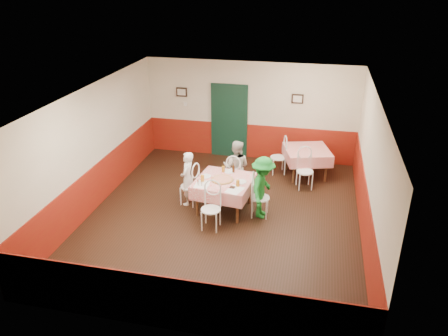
% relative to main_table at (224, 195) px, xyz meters
% --- Properties ---
extents(floor, '(7.00, 7.00, 0.00)m').
position_rel_main_table_xyz_m(floor, '(0.06, -0.30, -0.38)').
color(floor, black).
rests_on(floor, ground).
extents(ceiling, '(7.00, 7.00, 0.00)m').
position_rel_main_table_xyz_m(ceiling, '(0.06, -0.30, 2.42)').
color(ceiling, white).
rests_on(ceiling, back_wall).
extents(back_wall, '(6.00, 0.10, 2.80)m').
position_rel_main_table_xyz_m(back_wall, '(0.06, 3.20, 1.02)').
color(back_wall, beige).
rests_on(back_wall, ground).
extents(front_wall, '(6.00, 0.10, 2.80)m').
position_rel_main_table_xyz_m(front_wall, '(0.06, -3.80, 1.02)').
color(front_wall, beige).
rests_on(front_wall, ground).
extents(left_wall, '(0.10, 7.00, 2.80)m').
position_rel_main_table_xyz_m(left_wall, '(-2.94, -0.30, 1.02)').
color(left_wall, beige).
rests_on(left_wall, ground).
extents(right_wall, '(0.10, 7.00, 2.80)m').
position_rel_main_table_xyz_m(right_wall, '(3.06, -0.30, 1.02)').
color(right_wall, beige).
rests_on(right_wall, ground).
extents(wainscot_back, '(6.00, 0.03, 1.00)m').
position_rel_main_table_xyz_m(wainscot_back, '(0.06, 3.18, 0.12)').
color(wainscot_back, maroon).
rests_on(wainscot_back, ground).
extents(wainscot_front, '(6.00, 0.03, 1.00)m').
position_rel_main_table_xyz_m(wainscot_front, '(0.06, -3.79, 0.12)').
color(wainscot_front, maroon).
rests_on(wainscot_front, ground).
extents(wainscot_left, '(0.03, 7.00, 1.00)m').
position_rel_main_table_xyz_m(wainscot_left, '(-2.93, -0.30, 0.12)').
color(wainscot_left, maroon).
rests_on(wainscot_left, ground).
extents(wainscot_right, '(0.03, 7.00, 1.00)m').
position_rel_main_table_xyz_m(wainscot_right, '(3.04, -0.30, 0.12)').
color(wainscot_right, maroon).
rests_on(wainscot_right, ground).
extents(door, '(0.96, 0.06, 2.10)m').
position_rel_main_table_xyz_m(door, '(-0.54, 3.15, 0.68)').
color(door, black).
rests_on(door, ground).
extents(picture_left, '(0.32, 0.03, 0.26)m').
position_rel_main_table_xyz_m(picture_left, '(-1.94, 3.15, 1.48)').
color(picture_left, black).
rests_on(picture_left, back_wall).
extents(picture_right, '(0.32, 0.03, 0.26)m').
position_rel_main_table_xyz_m(picture_right, '(1.36, 3.15, 1.48)').
color(picture_right, black).
rests_on(picture_right, back_wall).
extents(thermostat, '(0.10, 0.03, 0.10)m').
position_rel_main_table_xyz_m(thermostat, '(-1.84, 3.15, 1.12)').
color(thermostat, white).
rests_on(thermostat, back_wall).
extents(main_table, '(1.35, 1.35, 0.77)m').
position_rel_main_table_xyz_m(main_table, '(0.00, 0.00, 0.00)').
color(main_table, red).
rests_on(main_table, ground).
extents(second_table, '(1.39, 1.39, 0.77)m').
position_rel_main_table_xyz_m(second_table, '(1.75, 2.25, 0.00)').
color(second_table, red).
rests_on(second_table, ground).
extents(chair_left, '(0.50, 0.50, 0.90)m').
position_rel_main_table_xyz_m(chair_left, '(-0.84, 0.10, 0.08)').
color(chair_left, white).
rests_on(chair_left, ground).
extents(chair_right, '(0.44, 0.44, 0.90)m').
position_rel_main_table_xyz_m(chair_right, '(0.84, -0.10, 0.08)').
color(chair_right, white).
rests_on(chair_right, ground).
extents(chair_far, '(0.46, 0.46, 0.90)m').
position_rel_main_table_xyz_m(chair_far, '(0.10, 0.84, 0.08)').
color(chair_far, white).
rests_on(chair_far, ground).
extents(chair_near, '(0.43, 0.43, 0.90)m').
position_rel_main_table_xyz_m(chair_near, '(-0.10, -0.84, 0.08)').
color(chair_near, white).
rests_on(chair_near, ground).
extents(chair_second_a, '(0.52, 0.52, 0.90)m').
position_rel_main_table_xyz_m(chair_second_a, '(1.00, 2.25, 0.08)').
color(chair_second_a, white).
rests_on(chair_second_a, ground).
extents(chair_second_b, '(0.52, 0.52, 0.90)m').
position_rel_main_table_xyz_m(chair_second_b, '(1.75, 1.50, 0.08)').
color(chair_second_b, white).
rests_on(chair_second_b, ground).
extents(pizza, '(0.54, 0.54, 0.03)m').
position_rel_main_table_xyz_m(pizza, '(-0.04, -0.02, 0.40)').
color(pizza, '#B74723').
rests_on(pizza, main_table).
extents(plate_left, '(0.28, 0.28, 0.01)m').
position_rel_main_table_xyz_m(plate_left, '(-0.45, 0.08, 0.39)').
color(plate_left, white).
rests_on(plate_left, main_table).
extents(plate_right, '(0.28, 0.28, 0.01)m').
position_rel_main_table_xyz_m(plate_right, '(0.39, -0.03, 0.39)').
color(plate_right, white).
rests_on(plate_right, main_table).
extents(plate_far, '(0.28, 0.28, 0.01)m').
position_rel_main_table_xyz_m(plate_far, '(0.03, 0.44, 0.39)').
color(plate_far, white).
rests_on(plate_far, main_table).
extents(glass_a, '(0.09, 0.09, 0.15)m').
position_rel_main_table_xyz_m(glass_a, '(-0.45, -0.18, 0.46)').
color(glass_a, '#BF7219').
rests_on(glass_a, main_table).
extents(glass_b, '(0.09, 0.09, 0.14)m').
position_rel_main_table_xyz_m(glass_b, '(0.36, -0.25, 0.46)').
color(glass_b, '#BF7219').
rests_on(glass_b, main_table).
extents(glass_c, '(0.08, 0.08, 0.14)m').
position_rel_main_table_xyz_m(glass_c, '(-0.10, 0.40, 0.46)').
color(glass_c, '#BF7219').
rests_on(glass_c, main_table).
extents(beer_bottle, '(0.06, 0.06, 0.21)m').
position_rel_main_table_xyz_m(beer_bottle, '(0.13, 0.42, 0.49)').
color(beer_bottle, '#381C0A').
rests_on(beer_bottle, main_table).
extents(shaker_a, '(0.04, 0.04, 0.09)m').
position_rel_main_table_xyz_m(shaker_a, '(-0.49, -0.40, 0.43)').
color(shaker_a, silver).
rests_on(shaker_a, main_table).
extents(shaker_b, '(0.04, 0.04, 0.09)m').
position_rel_main_table_xyz_m(shaker_b, '(-0.41, -0.40, 0.43)').
color(shaker_b, silver).
rests_on(shaker_b, main_table).
extents(shaker_c, '(0.04, 0.04, 0.09)m').
position_rel_main_table_xyz_m(shaker_c, '(-0.52, -0.29, 0.43)').
color(shaker_c, '#B23319').
rests_on(shaker_c, main_table).
extents(menu_left, '(0.31, 0.41, 0.00)m').
position_rel_main_table_xyz_m(menu_left, '(-0.42, -0.33, 0.39)').
color(menu_left, white).
rests_on(menu_left, main_table).
extents(menu_right, '(0.41, 0.47, 0.00)m').
position_rel_main_table_xyz_m(menu_right, '(0.33, -0.44, 0.39)').
color(menu_right, white).
rests_on(menu_right, main_table).
extents(wallet, '(0.12, 0.10, 0.02)m').
position_rel_main_table_xyz_m(wallet, '(0.26, -0.34, 0.40)').
color(wallet, black).
rests_on(wallet, main_table).
extents(diner_left, '(0.33, 0.48, 1.30)m').
position_rel_main_table_xyz_m(diner_left, '(-0.89, 0.10, 0.27)').
color(diner_left, gray).
rests_on(diner_left, ground).
extents(diner_far, '(0.69, 0.55, 1.36)m').
position_rel_main_table_xyz_m(diner_far, '(0.10, 0.89, 0.31)').
color(diner_far, gray).
rests_on(diner_far, ground).
extents(diner_right, '(0.63, 0.98, 1.43)m').
position_rel_main_table_xyz_m(diner_right, '(0.89, -0.10, 0.34)').
color(diner_right, gray).
rests_on(diner_right, ground).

